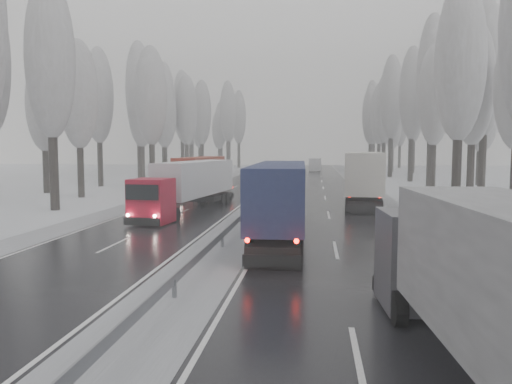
% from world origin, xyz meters
% --- Properties ---
extents(ground, '(260.00, 260.00, 0.00)m').
position_xyz_m(ground, '(0.00, 0.00, 0.00)').
color(ground, silver).
rests_on(ground, ground).
extents(carriageway_right, '(7.50, 200.00, 0.03)m').
position_xyz_m(carriageway_right, '(5.25, 30.00, 0.01)').
color(carriageway_right, black).
rests_on(carriageway_right, ground).
extents(carriageway_left, '(7.50, 200.00, 0.03)m').
position_xyz_m(carriageway_left, '(-5.25, 30.00, 0.01)').
color(carriageway_left, black).
rests_on(carriageway_left, ground).
extents(median_slush, '(3.00, 200.00, 0.04)m').
position_xyz_m(median_slush, '(0.00, 30.00, 0.02)').
color(median_slush, '#A6A8AE').
rests_on(median_slush, ground).
extents(shoulder_right, '(2.40, 200.00, 0.04)m').
position_xyz_m(shoulder_right, '(10.20, 30.00, 0.02)').
color(shoulder_right, '#A6A8AE').
rests_on(shoulder_right, ground).
extents(shoulder_left, '(2.40, 200.00, 0.04)m').
position_xyz_m(shoulder_left, '(-10.20, 30.00, 0.02)').
color(shoulder_left, '#A6A8AE').
rests_on(shoulder_left, ground).
extents(median_guardrail, '(0.12, 200.00, 0.76)m').
position_xyz_m(median_guardrail, '(0.00, 29.99, 0.60)').
color(median_guardrail, slate).
rests_on(median_guardrail, ground).
extents(tree_18, '(3.60, 3.60, 16.58)m').
position_xyz_m(tree_18, '(14.51, 27.03, 10.70)').
color(tree_18, black).
rests_on(tree_18, ground).
extents(tree_20, '(3.60, 3.60, 15.71)m').
position_xyz_m(tree_20, '(17.90, 35.17, 10.14)').
color(tree_20, black).
rests_on(tree_20, ground).
extents(tree_21, '(3.60, 3.60, 18.62)m').
position_xyz_m(tree_21, '(20.12, 39.17, 12.00)').
color(tree_21, black).
rests_on(tree_21, ground).
extents(tree_22, '(3.60, 3.60, 15.86)m').
position_xyz_m(tree_22, '(17.02, 45.60, 10.24)').
color(tree_22, black).
rests_on(tree_22, ground).
extents(tree_23, '(3.60, 3.60, 13.55)m').
position_xyz_m(tree_23, '(23.31, 49.60, 8.77)').
color(tree_23, black).
rests_on(tree_23, ground).
extents(tree_24, '(3.60, 3.60, 20.49)m').
position_xyz_m(tree_24, '(17.90, 51.02, 13.19)').
color(tree_24, black).
rests_on(tree_24, ground).
extents(tree_25, '(3.60, 3.60, 19.44)m').
position_xyz_m(tree_25, '(24.81, 55.02, 12.52)').
color(tree_25, black).
rests_on(tree_25, ground).
extents(tree_26, '(3.60, 3.60, 18.78)m').
position_xyz_m(tree_26, '(17.56, 61.27, 12.10)').
color(tree_26, black).
rests_on(tree_26, ground).
extents(tree_27, '(3.60, 3.60, 17.62)m').
position_xyz_m(tree_27, '(24.72, 65.27, 11.36)').
color(tree_27, black).
rests_on(tree_27, ground).
extents(tree_28, '(3.60, 3.60, 19.62)m').
position_xyz_m(tree_28, '(16.34, 71.95, 12.64)').
color(tree_28, black).
rests_on(tree_28, ground).
extents(tree_29, '(3.60, 3.60, 18.11)m').
position_xyz_m(tree_29, '(23.71, 75.95, 11.67)').
color(tree_29, black).
rests_on(tree_29, ground).
extents(tree_30, '(3.60, 3.60, 17.86)m').
position_xyz_m(tree_30, '(16.56, 81.70, 11.52)').
color(tree_30, black).
rests_on(tree_30, ground).
extents(tree_31, '(3.60, 3.60, 18.58)m').
position_xyz_m(tree_31, '(22.48, 85.70, 11.97)').
color(tree_31, black).
rests_on(tree_31, ground).
extents(tree_32, '(3.60, 3.60, 17.33)m').
position_xyz_m(tree_32, '(16.63, 89.21, 11.18)').
color(tree_32, black).
rests_on(tree_32, ground).
extents(tree_33, '(3.60, 3.60, 14.33)m').
position_xyz_m(tree_33, '(19.77, 93.21, 9.26)').
color(tree_33, black).
rests_on(tree_33, ground).
extents(tree_34, '(3.60, 3.60, 17.63)m').
position_xyz_m(tree_34, '(15.73, 96.32, 11.37)').
color(tree_34, black).
rests_on(tree_34, ground).
extents(tree_35, '(3.60, 3.60, 18.25)m').
position_xyz_m(tree_35, '(24.94, 100.32, 11.77)').
color(tree_35, black).
rests_on(tree_35, ground).
extents(tree_36, '(3.60, 3.60, 20.23)m').
position_xyz_m(tree_36, '(17.04, 106.16, 13.02)').
color(tree_36, black).
rests_on(tree_36, ground).
extents(tree_37, '(3.60, 3.60, 16.37)m').
position_xyz_m(tree_37, '(24.02, 110.16, 10.56)').
color(tree_37, black).
rests_on(tree_37, ground).
extents(tree_38, '(3.60, 3.60, 17.97)m').
position_xyz_m(tree_38, '(18.73, 116.73, 11.59)').
color(tree_38, black).
rests_on(tree_38, ground).
extents(tree_39, '(3.60, 3.60, 16.19)m').
position_xyz_m(tree_39, '(21.55, 120.73, 10.45)').
color(tree_39, black).
rests_on(tree_39, ground).
extents(tree_58, '(3.60, 3.60, 17.21)m').
position_xyz_m(tree_58, '(-15.13, 24.57, 11.10)').
color(tree_58, black).
rests_on(tree_58, ground).
extents(tree_60, '(3.60, 3.60, 14.84)m').
position_xyz_m(tree_60, '(-17.75, 34.20, 9.59)').
color(tree_60, black).
rests_on(tree_60, ground).
extents(tree_61, '(3.60, 3.60, 13.95)m').
position_xyz_m(tree_61, '(-23.52, 38.20, 9.02)').
color(tree_61, black).
rests_on(tree_61, ground).
extents(tree_62, '(3.60, 3.60, 16.04)m').
position_xyz_m(tree_62, '(-13.94, 43.73, 10.36)').
color(tree_62, black).
rests_on(tree_62, ground).
extents(tree_63, '(3.60, 3.60, 16.88)m').
position_xyz_m(tree_63, '(-21.85, 47.73, 10.89)').
color(tree_63, black).
rests_on(tree_63, ground).
extents(tree_64, '(3.60, 3.60, 15.42)m').
position_xyz_m(tree_64, '(-18.26, 52.71, 9.96)').
color(tree_64, black).
rests_on(tree_64, ground).
extents(tree_65, '(3.60, 3.60, 19.48)m').
position_xyz_m(tree_65, '(-20.05, 56.71, 12.55)').
color(tree_65, black).
rests_on(tree_65, ground).
extents(tree_66, '(3.60, 3.60, 15.23)m').
position_xyz_m(tree_66, '(-18.16, 62.35, 9.84)').
color(tree_66, black).
rests_on(tree_66, ground).
extents(tree_67, '(3.60, 3.60, 17.09)m').
position_xyz_m(tree_67, '(-19.54, 66.35, 11.03)').
color(tree_67, black).
rests_on(tree_67, ground).
extents(tree_68, '(3.60, 3.60, 16.65)m').
position_xyz_m(tree_68, '(-16.58, 69.11, 10.75)').
color(tree_68, black).
rests_on(tree_68, ground).
extents(tree_69, '(3.60, 3.60, 19.35)m').
position_xyz_m(tree_69, '(-21.42, 73.11, 12.46)').
color(tree_69, black).
rests_on(tree_69, ground).
extents(tree_70, '(3.60, 3.60, 17.09)m').
position_xyz_m(tree_70, '(-16.33, 79.19, 11.03)').
color(tree_70, black).
rests_on(tree_70, ground).
extents(tree_71, '(3.60, 3.60, 19.61)m').
position_xyz_m(tree_71, '(-21.09, 83.19, 12.63)').
color(tree_71, black).
rests_on(tree_71, ground).
extents(tree_72, '(3.60, 3.60, 15.11)m').
position_xyz_m(tree_72, '(-18.93, 88.54, 9.76)').
color(tree_72, black).
rests_on(tree_72, ground).
extents(tree_73, '(3.60, 3.60, 17.22)m').
position_xyz_m(tree_73, '(-21.82, 92.54, 11.11)').
color(tree_73, black).
rests_on(tree_73, ground).
extents(tree_74, '(3.60, 3.60, 19.68)m').
position_xyz_m(tree_74, '(-15.07, 99.33, 12.67)').
color(tree_74, black).
rests_on(tree_74, ground).
extents(tree_75, '(3.60, 3.60, 18.60)m').
position_xyz_m(tree_75, '(-24.20, 103.33, 11.99)').
color(tree_75, black).
rests_on(tree_75, ground).
extents(tree_76, '(3.60, 3.60, 18.55)m').
position_xyz_m(tree_76, '(-14.05, 108.72, 11.95)').
color(tree_76, black).
rests_on(tree_76, ground).
extents(tree_77, '(3.60, 3.60, 14.32)m').
position_xyz_m(tree_77, '(-19.66, 112.72, 9.26)').
color(tree_77, black).
rests_on(tree_77, ground).
extents(tree_78, '(3.60, 3.60, 19.55)m').
position_xyz_m(tree_78, '(-17.56, 115.31, 12.59)').
color(tree_78, black).
rests_on(tree_78, ground).
extents(tree_79, '(3.60, 3.60, 17.07)m').
position_xyz_m(tree_79, '(-20.33, 119.31, 11.01)').
color(tree_79, black).
rests_on(tree_79, ground).
extents(truck_blue_box, '(2.74, 15.17, 3.87)m').
position_xyz_m(truck_blue_box, '(2.55, 14.92, 2.26)').
color(truck_blue_box, '#1C1F48').
rests_on(truck_blue_box, ground).
extents(truck_cream_box, '(3.84, 16.93, 4.31)m').
position_xyz_m(truck_cream_box, '(8.17, 31.08, 2.52)').
color(truck_cream_box, '#AFA79B').
rests_on(truck_cream_box, ground).
extents(box_truck_distant, '(2.53, 7.29, 2.69)m').
position_xyz_m(box_truck_distant, '(4.33, 89.99, 1.37)').
color(box_truck_distant, '#B4B6BB').
rests_on(box_truck_distant, ground).
extents(truck_red_white, '(3.90, 14.40, 3.66)m').
position_xyz_m(truck_red_white, '(-4.72, 24.91, 2.14)').
color(truck_red_white, '#A50920').
rests_on(truck_red_white, ground).
extents(truck_red_red, '(2.99, 14.67, 3.74)m').
position_xyz_m(truck_red_red, '(-7.45, 38.38, 2.18)').
color(truck_red_red, '#BF0C0A').
rests_on(truck_red_red, ground).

